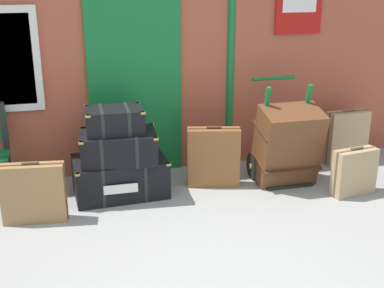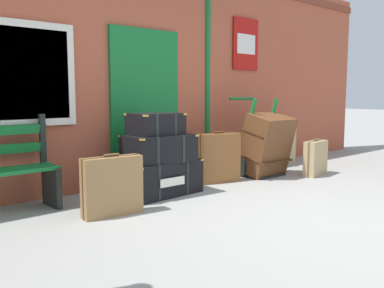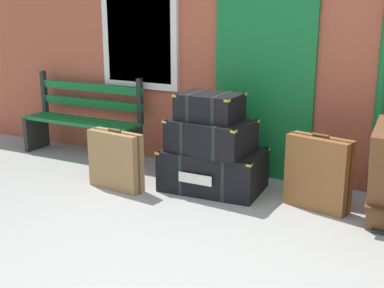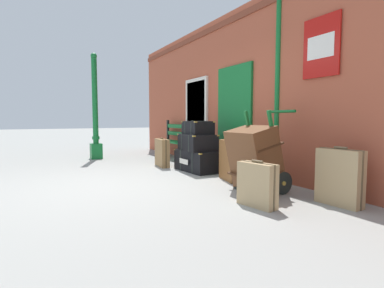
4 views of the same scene
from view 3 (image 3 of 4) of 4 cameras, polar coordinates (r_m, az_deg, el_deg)
ground_plane at (r=3.57m, az=-2.58°, el=-15.46°), size 60.00×60.00×0.00m
brick_facade at (r=5.47m, az=11.24°, el=12.65°), size 10.40×0.35×3.20m
platform_bench at (r=6.44m, az=-12.21°, el=2.59°), size 1.60×0.43×1.01m
steamer_trunk_base at (r=5.17m, az=2.42°, el=-2.90°), size 1.05×0.71×0.43m
steamer_trunk_middle at (r=5.02m, az=2.16°, el=0.94°), size 0.85×0.61×0.33m
steamer_trunk_top at (r=4.99m, az=2.03°, el=4.27°), size 0.62×0.46×0.27m
suitcase_olive at (r=4.78m, az=14.12°, el=-3.24°), size 0.63×0.32×0.72m
suitcase_charcoal at (r=5.22m, az=-8.65°, el=-1.85°), size 0.63×0.24×0.64m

